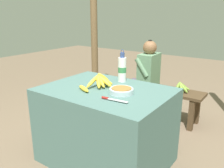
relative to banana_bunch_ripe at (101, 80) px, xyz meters
name	(u,v)px	position (x,y,z in m)	size (l,w,h in m)	color
ground_plane	(106,159)	(0.08, -0.04, -0.79)	(12.00, 12.00, 0.00)	#75604C
market_counter	(106,126)	(0.08, -0.04, -0.43)	(1.14, 0.83, 0.73)	#4C706B
banana_bunch_ripe	(101,80)	(0.00, 0.00, 0.00)	(0.20, 0.32, 0.14)	#4C381E
serving_bowl	(121,90)	(0.26, -0.06, -0.04)	(0.21, 0.21, 0.05)	silver
water_bottle	(122,69)	(0.07, 0.25, 0.06)	(0.08, 0.08, 0.32)	white
loose_banana_front	(84,89)	(-0.04, -0.19, -0.04)	(0.19, 0.12, 0.04)	gold
knife	(111,99)	(0.29, -0.24, -0.05)	(0.23, 0.05, 0.02)	#BCBCC1
wooden_bench	(150,91)	(-0.05, 1.16, -0.44)	(1.42, 0.32, 0.43)	#4C3823
seated_vendor	(145,73)	(-0.12, 1.13, -0.18)	(0.41, 0.40, 1.06)	#564C60
banana_bunch_green	(182,87)	(0.38, 1.16, -0.30)	(0.17, 0.25, 0.14)	#4C381E
support_post_near	(94,22)	(-1.23, 1.41, 0.44)	(0.11, 0.11, 2.47)	brown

